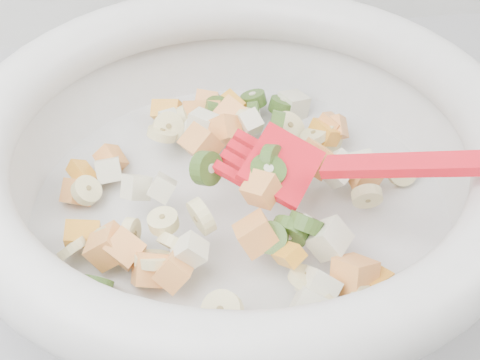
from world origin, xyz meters
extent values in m
cylinder|color=silver|center=(0.09, 1.43, 0.91)|extent=(0.34, 0.34, 0.02)
torus|color=silver|center=(0.09, 1.43, 0.99)|extent=(0.42, 0.42, 0.05)
cylinder|color=#CAC886|center=(-0.03, 1.45, 0.93)|extent=(0.03, 0.03, 0.02)
cylinder|color=#CAC886|center=(0.16, 1.48, 0.94)|extent=(0.03, 0.03, 0.02)
cylinder|color=#CAC886|center=(0.10, 1.50, 0.95)|extent=(0.03, 0.02, 0.03)
cylinder|color=#CAC886|center=(0.13, 1.43, 0.96)|extent=(0.03, 0.03, 0.01)
cylinder|color=#CAC886|center=(0.03, 1.37, 0.94)|extent=(0.03, 0.03, 0.03)
cylinder|color=#CAC886|center=(0.22, 1.44, 0.93)|extent=(0.04, 0.03, 0.03)
cylinder|color=#CAC886|center=(0.03, 1.49, 0.95)|extent=(0.04, 0.03, 0.02)
cylinder|color=#CAC886|center=(0.12, 1.31, 0.93)|extent=(0.03, 0.03, 0.04)
cylinder|color=#CAC886|center=(0.02, 1.36, 0.94)|extent=(0.04, 0.04, 0.02)
cylinder|color=#CAC886|center=(0.06, 1.31, 0.94)|extent=(0.04, 0.04, 0.02)
cylinder|color=#CAC886|center=(-0.04, 1.39, 0.93)|extent=(0.03, 0.03, 0.02)
cylinder|color=#CAC886|center=(0.13, 1.43, 0.96)|extent=(0.02, 0.04, 0.04)
cylinder|color=#CAC886|center=(0.15, 1.31, 0.93)|extent=(0.03, 0.03, 0.03)
cylinder|color=#CAC886|center=(0.14, 1.50, 0.94)|extent=(0.04, 0.04, 0.02)
cylinder|color=#CAC886|center=(0.18, 1.40, 0.94)|extent=(0.03, 0.02, 0.03)
cylinder|color=#CAC886|center=(0.12, 1.33, 0.94)|extent=(0.03, 0.03, 0.02)
cylinder|color=#CAC886|center=(0.05, 1.52, 0.94)|extent=(0.02, 0.04, 0.04)
cylinder|color=#CAC886|center=(0.02, 1.38, 0.95)|extent=(0.03, 0.03, 0.01)
cylinder|color=#CAC886|center=(-0.01, 1.38, 0.94)|extent=(0.03, 0.03, 0.04)
cylinder|color=#CAC886|center=(0.17, 1.48, 0.93)|extent=(0.03, 0.03, 0.04)
cylinder|color=#CAC886|center=(0.04, 1.50, 0.95)|extent=(0.03, 0.03, 0.03)
cylinder|color=#CAC886|center=(0.00, 1.39, 0.94)|extent=(0.02, 0.03, 0.03)
cylinder|color=#CAC886|center=(0.05, 1.38, 0.96)|extent=(0.02, 0.04, 0.04)
cube|color=#EC954A|center=(0.06, 1.53, 0.94)|extent=(0.02, 0.03, 0.03)
cube|color=#EC954A|center=(0.07, 1.56, 0.93)|extent=(0.03, 0.03, 0.03)
cube|color=#EC954A|center=(0.15, 1.33, 0.94)|extent=(0.04, 0.04, 0.04)
cube|color=#EC954A|center=(0.17, 1.49, 0.94)|extent=(0.03, 0.03, 0.03)
cube|color=#EC954A|center=(0.15, 1.44, 0.95)|extent=(0.03, 0.03, 0.04)
cube|color=#EC954A|center=(0.10, 1.39, 0.97)|extent=(0.03, 0.03, 0.03)
cube|color=#EC954A|center=(0.03, 1.35, 0.94)|extent=(0.03, 0.03, 0.03)
cube|color=#EC954A|center=(0.09, 1.51, 0.95)|extent=(0.03, 0.03, 0.03)
cube|color=#EC954A|center=(0.01, 1.36, 0.94)|extent=(0.03, 0.03, 0.04)
cube|color=#EC954A|center=(0.08, 1.53, 0.93)|extent=(0.03, 0.03, 0.02)
cube|color=#EC954A|center=(0.00, 1.37, 0.94)|extent=(0.03, 0.04, 0.04)
cube|color=#EC954A|center=(0.08, 1.48, 0.96)|extent=(0.03, 0.03, 0.03)
cube|color=#EC954A|center=(0.06, 1.46, 0.96)|extent=(0.04, 0.03, 0.03)
cube|color=#EC954A|center=(0.09, 1.36, 0.95)|extent=(0.03, 0.03, 0.03)
cube|color=#EC954A|center=(0.18, 1.49, 0.94)|extent=(0.02, 0.03, 0.03)
cube|color=#EC954A|center=(-0.01, 1.49, 0.93)|extent=(0.03, 0.03, 0.03)
cube|color=#EC954A|center=(-0.04, 1.45, 0.93)|extent=(0.03, 0.03, 0.03)
cube|color=#EC954A|center=(0.15, 1.33, 0.93)|extent=(0.03, 0.03, 0.03)
cube|color=#EC954A|center=(0.19, 1.44, 0.94)|extent=(0.03, 0.02, 0.03)
cube|color=#EC954A|center=(0.18, 1.43, 0.94)|extent=(0.03, 0.03, 0.03)
cube|color=#EC954A|center=(-0.02, 1.38, 0.94)|extent=(0.04, 0.03, 0.03)
cylinder|color=#65A737|center=(0.12, 1.48, 0.95)|extent=(0.02, 0.04, 0.04)
cylinder|color=#65A737|center=(0.08, 1.54, 0.93)|extent=(0.04, 0.03, 0.03)
cylinder|color=#65A737|center=(0.12, 1.37, 0.95)|extent=(0.03, 0.04, 0.03)
cylinder|color=#65A737|center=(0.10, 1.36, 0.95)|extent=(0.03, 0.03, 0.02)
cylinder|color=#65A737|center=(0.13, 1.30, 0.93)|extent=(0.03, 0.03, 0.02)
cylinder|color=#65A737|center=(0.14, 1.54, 0.93)|extent=(0.03, 0.03, 0.02)
cylinder|color=#65A737|center=(0.11, 1.42, 0.97)|extent=(0.03, 0.03, 0.03)
cylinder|color=#65A737|center=(0.11, 1.52, 0.94)|extent=(0.02, 0.03, 0.03)
cylinder|color=#65A737|center=(0.12, 1.43, 0.96)|extent=(0.03, 0.03, 0.02)
cylinder|color=#65A737|center=(0.12, 1.55, 0.94)|extent=(0.03, 0.03, 0.02)
cylinder|color=#65A737|center=(-0.03, 1.35, 0.93)|extent=(0.03, 0.03, 0.03)
cylinder|color=#65A737|center=(0.10, 1.41, 0.97)|extent=(0.03, 0.03, 0.02)
cylinder|color=#65A737|center=(0.11, 1.37, 0.95)|extent=(0.03, 0.03, 0.03)
cylinder|color=#65A737|center=(0.07, 1.52, 0.94)|extent=(0.02, 0.04, 0.04)
cylinder|color=#65A737|center=(0.06, 1.42, 0.97)|extent=(0.03, 0.03, 0.03)
cube|color=beige|center=(0.03, 1.42, 0.96)|extent=(0.02, 0.03, 0.03)
cube|color=beige|center=(-0.01, 1.38, 0.94)|extent=(0.03, 0.03, 0.03)
cube|color=beige|center=(0.16, 1.43, 0.95)|extent=(0.03, 0.04, 0.04)
cube|color=beige|center=(0.04, 1.52, 0.94)|extent=(0.03, 0.03, 0.02)
cube|color=beige|center=(0.12, 1.32, 0.94)|extent=(0.03, 0.03, 0.03)
cube|color=beige|center=(-0.01, 1.47, 0.93)|extent=(0.02, 0.03, 0.03)
cube|color=beige|center=(0.15, 1.54, 0.93)|extent=(0.03, 0.03, 0.03)
cube|color=beige|center=(0.10, 1.48, 0.96)|extent=(0.02, 0.03, 0.03)
cube|color=beige|center=(0.04, 1.36, 0.95)|extent=(0.03, 0.02, 0.03)
cube|color=beige|center=(0.06, 1.50, 0.95)|extent=(0.03, 0.03, 0.02)
cube|color=beige|center=(0.06, 1.50, 0.94)|extent=(0.03, 0.03, 0.03)
cube|color=beige|center=(0.01, 1.43, 0.95)|extent=(0.03, 0.03, 0.03)
cube|color=beige|center=(0.11, 1.31, 0.93)|extent=(0.03, 0.04, 0.04)
cube|color=beige|center=(0.18, 1.43, 0.94)|extent=(0.02, 0.02, 0.02)
cube|color=beige|center=(0.14, 1.36, 0.95)|extent=(0.04, 0.04, 0.03)
cube|color=#FF9D2E|center=(-0.03, 1.40, 0.93)|extent=(0.03, 0.02, 0.02)
cube|color=#FF9D2E|center=(0.04, 1.55, 0.93)|extent=(0.03, 0.03, 0.02)
cube|color=#FF9D2E|center=(0.10, 1.54, 0.94)|extent=(0.03, 0.03, 0.02)
cube|color=#FF9D2E|center=(0.16, 1.33, 0.93)|extent=(0.03, 0.03, 0.02)
cube|color=#FF9D2E|center=(0.17, 1.49, 0.94)|extent=(0.03, 0.03, 0.02)
cube|color=#FF9D2E|center=(0.11, 1.35, 0.95)|extent=(0.02, 0.03, 0.03)
cube|color=#FF9D2E|center=(-0.04, 1.47, 0.93)|extent=(0.03, 0.03, 0.02)
cube|color=red|center=(0.11, 1.41, 0.97)|extent=(0.07, 0.07, 0.03)
cube|color=red|center=(0.10, 1.45, 0.97)|extent=(0.03, 0.02, 0.01)
cube|color=red|center=(0.09, 1.44, 0.97)|extent=(0.03, 0.02, 0.01)
cube|color=red|center=(0.08, 1.42, 0.97)|extent=(0.03, 0.02, 0.01)
cube|color=red|center=(0.07, 1.41, 0.97)|extent=(0.03, 0.02, 0.01)
cube|color=red|center=(0.21, 1.35, 1.01)|extent=(0.16, 0.10, 0.07)
camera|label=1|loc=(0.03, 1.01, 1.32)|focal=55.00mm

